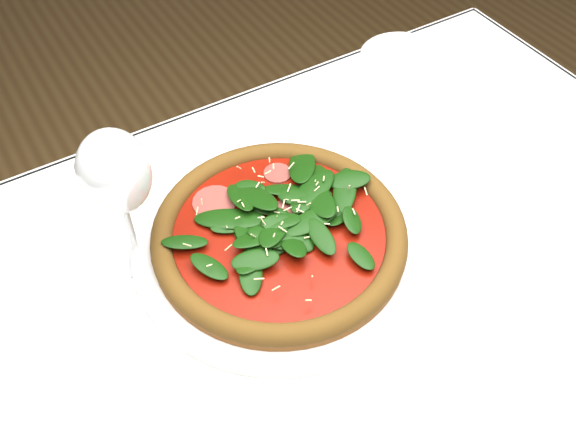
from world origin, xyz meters
TOP-DOWN VIEW (x-y plane):
  - dining_table at (0.00, 0.00)m, footprint 1.21×0.81m
  - plate at (-0.02, 0.09)m, footprint 0.39×0.39m
  - pizza at (-0.02, 0.09)m, footprint 0.36×0.36m
  - wine_glass at (-0.19, 0.17)m, footprint 0.09×0.09m
  - saucer_far at (0.38, 0.34)m, footprint 0.15×0.15m

SIDE VIEW (x-z plane):
  - dining_table at x=0.00m, z-range 0.27..1.02m
  - saucer_far at x=0.38m, z-range 0.75..0.76m
  - plate at x=-0.02m, z-range 0.75..0.77m
  - pizza at x=-0.02m, z-range 0.76..0.80m
  - wine_glass at x=-0.19m, z-range 0.79..1.00m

